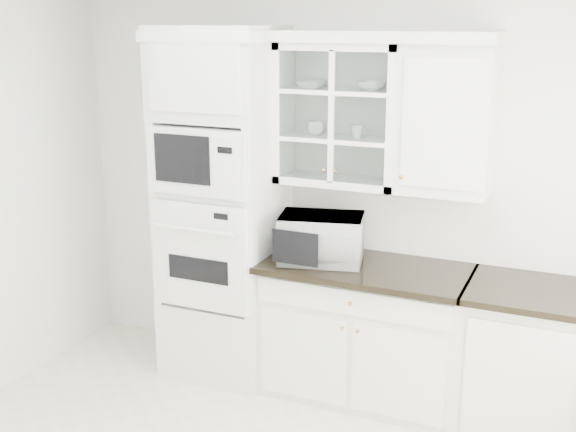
% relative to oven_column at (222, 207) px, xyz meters
% --- Properties ---
extents(room_shell, '(4.00, 3.50, 2.70)m').
position_rel_oven_column_xyz_m(room_shell, '(0.75, -0.99, 0.58)').
color(room_shell, white).
rests_on(room_shell, ground).
extents(oven_column, '(0.76, 0.68, 2.40)m').
position_rel_oven_column_xyz_m(oven_column, '(0.00, 0.00, 0.00)').
color(oven_column, white).
rests_on(oven_column, ground).
extents(base_cabinet_run, '(1.32, 0.67, 0.92)m').
position_rel_oven_column_xyz_m(base_cabinet_run, '(1.03, 0.03, -0.74)').
color(base_cabinet_run, white).
rests_on(base_cabinet_run, ground).
extents(extra_base_cabinet, '(0.72, 0.67, 0.92)m').
position_rel_oven_column_xyz_m(extra_base_cabinet, '(2.03, 0.03, -0.74)').
color(extra_base_cabinet, white).
rests_on(extra_base_cabinet, ground).
extents(upper_cabinet_glass, '(0.80, 0.33, 0.90)m').
position_rel_oven_column_xyz_m(upper_cabinet_glass, '(0.78, 0.17, 0.65)').
color(upper_cabinet_glass, white).
rests_on(upper_cabinet_glass, room_shell).
extents(upper_cabinet_solid, '(0.55, 0.33, 0.90)m').
position_rel_oven_column_xyz_m(upper_cabinet_solid, '(1.46, 0.17, 0.65)').
color(upper_cabinet_solid, white).
rests_on(upper_cabinet_solid, room_shell).
extents(crown_molding, '(2.14, 0.38, 0.07)m').
position_rel_oven_column_xyz_m(crown_molding, '(0.68, 0.14, 1.14)').
color(crown_molding, white).
rests_on(crown_molding, room_shell).
extents(countertop_microwave, '(0.62, 0.55, 0.31)m').
position_rel_oven_column_xyz_m(countertop_microwave, '(0.73, -0.01, -0.13)').
color(countertop_microwave, white).
rests_on(countertop_microwave, base_cabinet_run).
extents(bowl_a, '(0.19, 0.19, 0.05)m').
position_rel_oven_column_xyz_m(bowl_a, '(0.58, 0.17, 0.83)').
color(bowl_a, white).
rests_on(bowl_a, upper_cabinet_glass).
extents(bowl_b, '(0.21, 0.21, 0.06)m').
position_rel_oven_column_xyz_m(bowl_b, '(0.98, 0.18, 0.84)').
color(bowl_b, white).
rests_on(bowl_b, upper_cabinet_glass).
extents(cup_a, '(0.12, 0.12, 0.09)m').
position_rel_oven_column_xyz_m(cup_a, '(0.61, 0.17, 0.56)').
color(cup_a, white).
rests_on(cup_a, upper_cabinet_glass).
extents(cup_b, '(0.10, 0.10, 0.08)m').
position_rel_oven_column_xyz_m(cup_b, '(0.90, 0.15, 0.55)').
color(cup_b, white).
rests_on(cup_b, upper_cabinet_glass).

